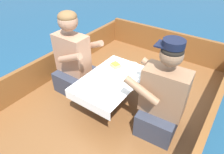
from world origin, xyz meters
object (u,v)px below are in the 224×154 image
Objects in this scene: person_port at (73,60)px; coffee_cup_port at (125,71)px; sandwich at (116,65)px; coffee_cup_starboard at (100,69)px; person_starboard at (162,99)px; tin_can at (89,77)px.

coffee_cup_port is (0.65, 0.14, 0.01)m from person_port.
coffee_cup_port is (0.16, -0.05, 0.00)m from sandwich.
person_port reaches higher than coffee_cup_starboard.
coffee_cup_starboard is at bearing -155.12° from coffee_cup_port.
person_port reaches higher than coffee_cup_port.
person_starboard is 0.77m from coffee_cup_starboard.
coffee_cup_port is (-0.50, 0.16, 0.03)m from person_starboard.
coffee_cup_port reaches higher than coffee_cup_starboard.
coffee_cup_starboard is at bearing 3.18° from person_port.
person_port is 0.67m from coffee_cup_port.
sandwich is 0.17m from coffee_cup_port.
tin_can is at bearing -106.48° from sandwich.
person_port is 10.96× the size of coffee_cup_port.
person_starboard is at bearing -2.87° from coffee_cup_starboard.
person_port reaches higher than sandwich.
sandwich is 1.36× the size of coffee_cup_port.
tin_can is (-0.00, -0.18, -0.00)m from coffee_cup_starboard.
sandwich is (0.49, 0.19, 0.00)m from person_port.
person_starboard is 7.99× the size of sandwich.
coffee_cup_port is 1.36× the size of tin_can.
tin_can is at bearing -131.66° from coffee_cup_port.
person_starboard is 0.53m from coffee_cup_port.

